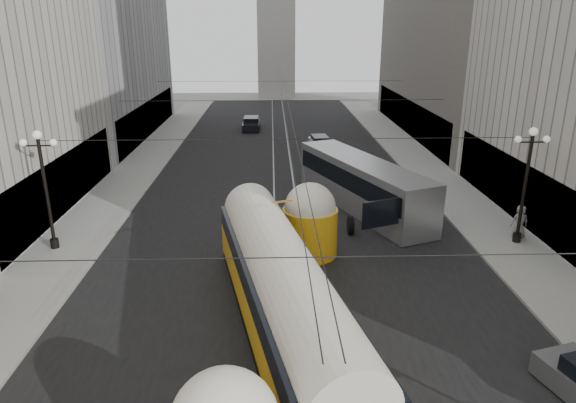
{
  "coord_description": "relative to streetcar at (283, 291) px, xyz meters",
  "views": [
    {
      "loc": [
        -0.87,
        -7.66,
        11.53
      ],
      "look_at": [
        -0.19,
        13.77,
        4.1
      ],
      "focal_mm": 32.0,
      "sensor_mm": 36.0,
      "label": 1
    }
  ],
  "objects": [
    {
      "name": "road",
      "position": [
        0.5,
        22.91,
        -1.94
      ],
      "size": [
        20.0,
        85.0,
        0.02
      ],
      "primitive_type": "cube",
      "color": "black",
      "rests_on": "ground"
    },
    {
      "name": "lamppost_right_mid",
      "position": [
        13.1,
        8.41,
        1.8
      ],
      "size": [
        1.86,
        0.44,
        6.37
      ],
      "color": "black",
      "rests_on": "sidewalk_right"
    },
    {
      "name": "city_bus",
      "position": [
        5.47,
        14.46,
        -0.15
      ],
      "size": [
        7.26,
        13.33,
        3.26
      ],
      "color": "#97989C",
      "rests_on": "ground"
    },
    {
      "name": "catenary",
      "position": [
        0.62,
        21.91,
        3.94
      ],
      "size": [
        25.0,
        72.0,
        0.23
      ],
      "color": "black",
      "rests_on": "ground"
    },
    {
      "name": "sedan_dark_far",
      "position": [
        -2.71,
        41.59,
        -1.28
      ],
      "size": [
        1.95,
        4.63,
        1.46
      ],
      "color": "black",
      "rests_on": "ground"
    },
    {
      "name": "rail_right",
      "position": [
        1.25,
        22.91,
        -1.94
      ],
      "size": [
        0.12,
        85.0,
        0.04
      ],
      "primitive_type": "cube",
      "color": "gray",
      "rests_on": "ground"
    },
    {
      "name": "rail_left",
      "position": [
        -0.25,
        22.91,
        -1.94
      ],
      "size": [
        0.12,
        85.0,
        0.04
      ],
      "primitive_type": "cube",
      "color": "gray",
      "rests_on": "ground"
    },
    {
      "name": "sidewalk_left",
      "position": [
        -11.5,
        26.41,
        -1.87
      ],
      "size": [
        4.0,
        72.0,
        0.15
      ],
      "primitive_type": "cube",
      "color": "gray",
      "rests_on": "ground"
    },
    {
      "name": "lamppost_left_mid",
      "position": [
        -12.1,
        8.41,
        1.8
      ],
      "size": [
        1.86,
        0.44,
        6.37
      ],
      "color": "black",
      "rests_on": "sidewalk_left"
    },
    {
      "name": "sedan_white_far",
      "position": [
        4.3,
        31.74,
        -1.37
      ],
      "size": [
        2.06,
        4.17,
        1.27
      ],
      "color": "silver",
      "rests_on": "ground"
    },
    {
      "name": "distant_tower",
      "position": [
        0.5,
        70.41,
        13.03
      ],
      "size": [
        6.0,
        6.0,
        31.36
      ],
      "color": "#B2AFA8",
      "rests_on": "ground"
    },
    {
      "name": "streetcar",
      "position": [
        0.0,
        0.0,
        0.0
      ],
      "size": [
        5.99,
        17.81,
        3.97
      ],
      "color": "#ECA814",
      "rests_on": "ground"
    },
    {
      "name": "sidewalk_right",
      "position": [
        12.5,
        26.41,
        -1.87
      ],
      "size": [
        4.0,
        72.0,
        0.15
      ],
      "primitive_type": "cube",
      "color": "gray",
      "rests_on": "ground"
    },
    {
      "name": "pedestrian_sidewalk_right",
      "position": [
        13.43,
        9.0,
        -0.84
      ],
      "size": [
        0.94,
        0.58,
        1.9
      ],
      "primitive_type": "imported",
      "rotation": [
        0.0,
        0.0,
        3.13
      ],
      "color": "slate",
      "rests_on": "sidewalk_right"
    }
  ]
}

